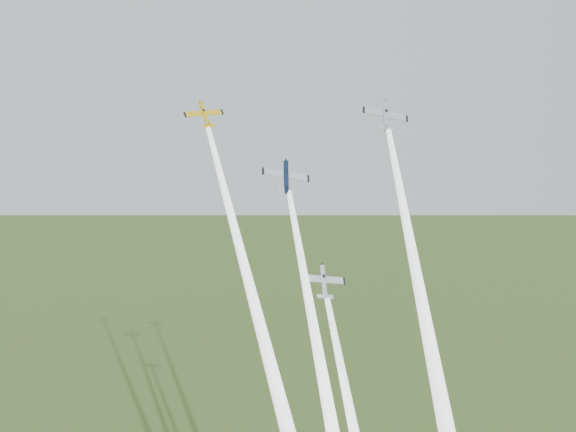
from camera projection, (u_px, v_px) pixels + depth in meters
The scene contains 7 objects.
plane_yellow at pixel (205, 115), 128.57m from camera, with size 7.25×7.20×1.14m, color gold, non-canonical shape.
smoke_trail_yellow at pixel (256, 310), 109.14m from camera, with size 2.56×2.56×71.72m, color white, non-canonical shape.
plane_navy at pixel (286, 177), 125.99m from camera, with size 8.67×8.60×1.36m, color #0D193A, non-canonical shape.
smoke_trail_navy at pixel (322, 371), 106.82m from camera, with size 2.56×2.56×65.39m, color white, non-canonical shape.
plane_silver_right at pixel (386, 116), 121.10m from camera, with size 7.97×7.91×1.25m, color #B3BAC2, non-canonical shape.
smoke_trail_silver_right at pixel (422, 304), 101.84m from camera, with size 2.56×2.56×63.97m, color white, non-canonical shape.
plane_silver_low at pixel (324, 282), 116.00m from camera, with size 7.53×7.47×1.18m, color silver, non-canonical shape.
Camera 1 is at (-0.45, -122.26, 104.33)m, focal length 45.00 mm.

